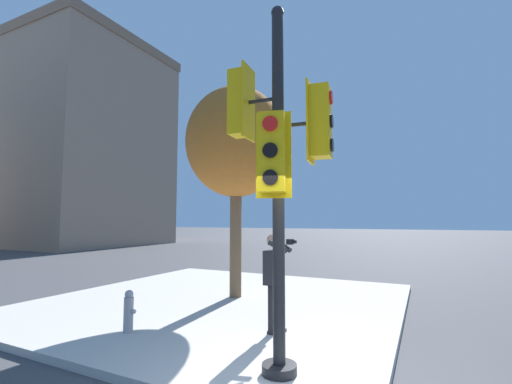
% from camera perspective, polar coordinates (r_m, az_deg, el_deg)
% --- Properties ---
extents(sidewalk_corner, '(8.00, 8.00, 0.12)m').
position_cam_1_polar(sidewalk_corner, '(8.65, -5.70, -17.77)').
color(sidewalk_corner, '#BCB7AD').
rests_on(sidewalk_corner, ground_plane).
extents(traffic_signal_pole, '(0.96, 1.42, 4.76)m').
position_cam_1_polar(traffic_signal_pole, '(4.36, 3.55, 6.20)').
color(traffic_signal_pole, black).
rests_on(traffic_signal_pole, sidewalk_corner).
extents(person_photographer, '(0.58, 0.54, 1.66)m').
position_cam_1_polar(person_photographer, '(6.03, 3.09, -13.27)').
color(person_photographer, black).
rests_on(person_photographer, sidewalk_corner).
extents(street_tree, '(2.58, 2.58, 5.32)m').
position_cam_1_polar(street_tree, '(8.90, -3.33, 8.11)').
color(street_tree, brown).
rests_on(street_tree, sidewalk_corner).
extents(fire_hydrant, '(0.16, 0.22, 0.70)m').
position_cam_1_polar(fire_hydrant, '(6.53, -20.47, -18.12)').
color(fire_hydrant, '#99999E').
rests_on(fire_hydrant, sidewalk_corner).
extents(building_right, '(11.27, 9.94, 16.80)m').
position_cam_1_polar(building_right, '(32.34, -26.04, 7.14)').
color(building_right, gray).
rests_on(building_right, ground_plane).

